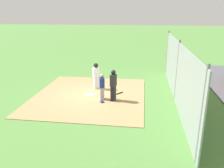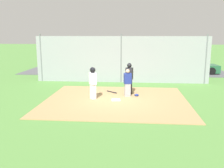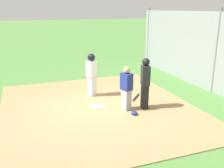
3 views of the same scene
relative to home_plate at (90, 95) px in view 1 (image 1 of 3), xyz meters
The scene contains 9 objects.
ground_plane 0.04m from the home_plate, ahead, with size 140.00×140.00×0.00m, color #51843D.
dirt_infield 0.03m from the home_plate, ahead, with size 7.20×6.40×0.03m, color #A88456.
home_plate is the anchor object (origin of this frame).
catcher 1.26m from the home_plate, 123.98° to the right, with size 0.44×0.36×1.48m.
umpire 1.85m from the home_plate, 113.19° to the right, with size 0.44×0.35×1.73m.
runner 1.53m from the home_plate, ahead, with size 0.43×0.46×1.66m.
baseball_bat 1.68m from the home_plate, 77.80° to the right, with size 0.06×0.06×0.79m, color black.
catcher_mask 1.40m from the home_plate, 139.16° to the right, with size 0.24×0.20×0.12m, color navy.
backstop_fence 5.15m from the home_plate, 90.00° to the right, with size 12.00×0.10×3.35m.
Camera 1 is at (-12.38, -3.04, 4.78)m, focal length 36.54 mm.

